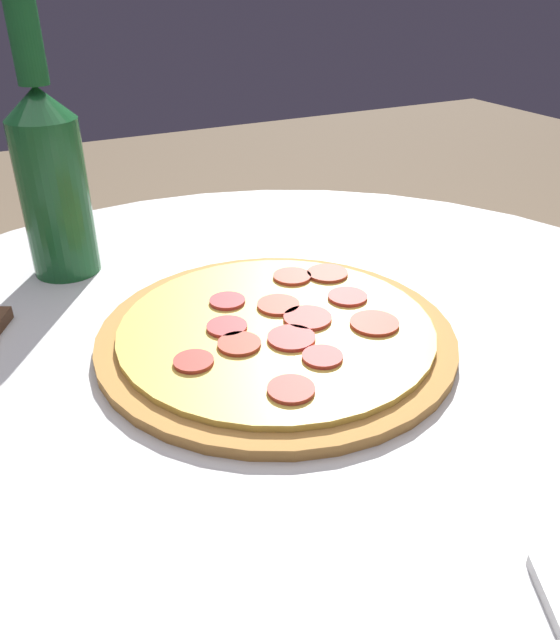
% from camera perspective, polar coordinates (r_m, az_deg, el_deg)
% --- Properties ---
extents(table, '(0.94, 0.94, 0.75)m').
position_cam_1_polar(table, '(0.67, 1.37, -18.46)').
color(table, silver).
rests_on(table, ground_plane).
extents(pizza, '(0.32, 0.32, 0.02)m').
position_cam_1_polar(pizza, '(0.56, 0.05, -1.05)').
color(pizza, '#B77F3D').
rests_on(pizza, table).
extents(beer_bottle, '(0.07, 0.07, 0.28)m').
position_cam_1_polar(beer_bottle, '(0.70, -20.20, 12.39)').
color(beer_bottle, '#195628').
rests_on(beer_bottle, table).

